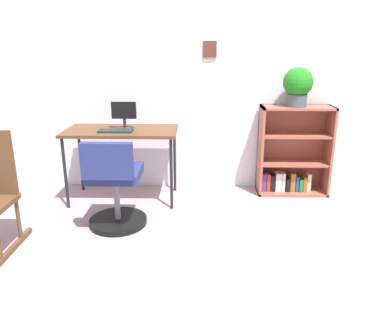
# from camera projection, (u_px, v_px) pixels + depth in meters

# --- Properties ---
(ground_plane) EXTENTS (6.24, 6.24, 0.00)m
(ground_plane) POSITION_uv_depth(u_px,v_px,m) (214.00, 308.00, 2.28)
(ground_plane) COLOR #A68892
(wall_back) EXTENTS (5.20, 0.12, 2.48)m
(wall_back) POSITION_uv_depth(u_px,v_px,m) (209.00, 77.00, 3.98)
(wall_back) COLOR silver
(wall_back) RESTS_ON ground_plane
(desk) EXTENTS (1.13, 0.56, 0.75)m
(desk) POSITION_uv_depth(u_px,v_px,m) (121.00, 135.00, 3.73)
(desk) COLOR brown
(desk) RESTS_ON ground_plane
(monitor) EXTENTS (0.25, 0.16, 0.27)m
(monitor) POSITION_uv_depth(u_px,v_px,m) (124.00, 115.00, 3.71)
(monitor) COLOR #262628
(monitor) RESTS_ON desk
(keyboard) EXTENTS (0.34, 0.14, 0.02)m
(keyboard) POSITION_uv_depth(u_px,v_px,m) (116.00, 131.00, 3.61)
(keyboard) COLOR #1F2A26
(keyboard) RESTS_ON desk
(office_chair) EXTENTS (0.52, 0.55, 0.83)m
(office_chair) POSITION_uv_depth(u_px,v_px,m) (115.00, 189.00, 3.21)
(office_chair) COLOR black
(office_chair) RESTS_ON ground_plane
(bookshelf_low) EXTENTS (0.75, 0.30, 0.96)m
(bookshelf_low) POSITION_uv_depth(u_px,v_px,m) (292.00, 155.00, 4.01)
(bookshelf_low) COLOR #9A523F
(bookshelf_low) RESTS_ON ground_plane
(potted_plant_on_shelf) EXTENTS (0.30, 0.30, 0.40)m
(potted_plant_on_shelf) POSITION_uv_depth(u_px,v_px,m) (298.00, 85.00, 3.74)
(potted_plant_on_shelf) COLOR #474C51
(potted_plant_on_shelf) RESTS_ON bookshelf_low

